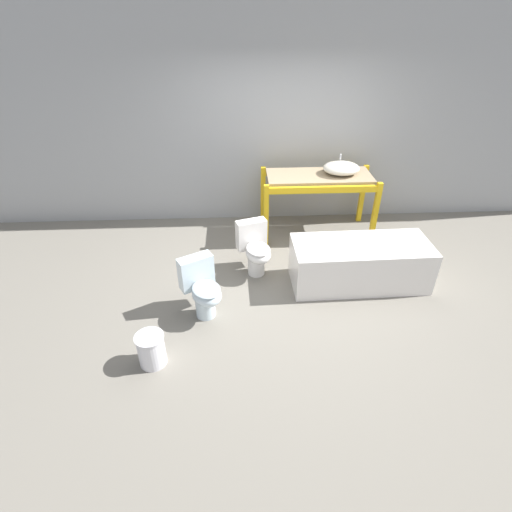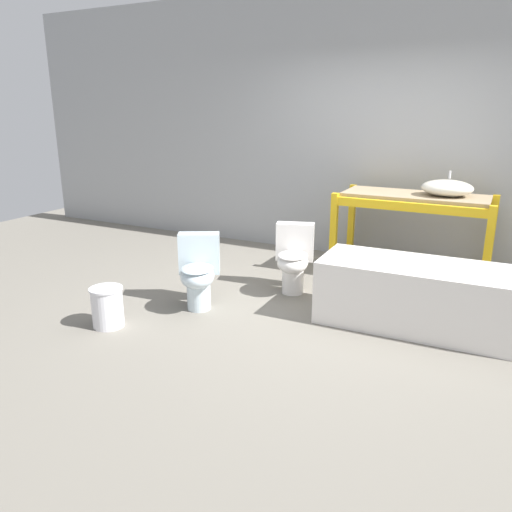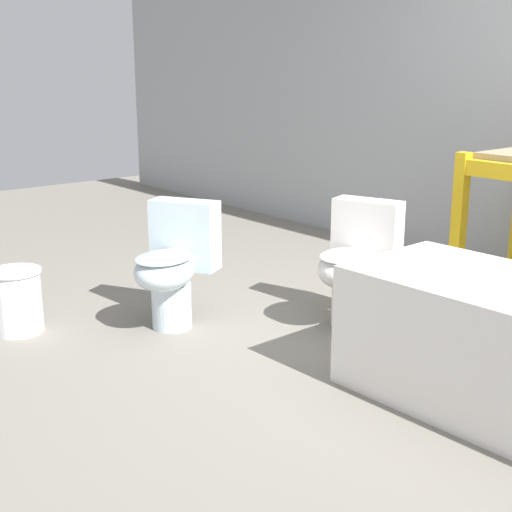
# 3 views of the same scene
# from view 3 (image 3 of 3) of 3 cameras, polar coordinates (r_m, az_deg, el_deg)

# --- Properties ---
(ground_plane) EXTENTS (12.00, 12.00, 0.00)m
(ground_plane) POSITION_cam_3_polar(r_m,az_deg,el_deg) (3.59, 9.38, -8.44)
(ground_plane) COLOR slate
(toilet_near) EXTENTS (0.49, 0.60, 0.69)m
(toilet_near) POSITION_cam_3_polar(r_m,az_deg,el_deg) (3.99, 7.95, -0.48)
(toilet_near) COLOR white
(toilet_near) RESTS_ON ground_plane
(toilet_far) EXTENTS (0.55, 0.62, 0.69)m
(toilet_far) POSITION_cam_3_polar(r_m,az_deg,el_deg) (3.95, -6.63, -0.60)
(toilet_far) COLOR silver
(toilet_far) RESTS_ON ground_plane
(bucket_white) EXTENTS (0.28, 0.28, 0.35)m
(bucket_white) POSITION_cam_3_polar(r_m,az_deg,el_deg) (4.09, -18.59, -3.31)
(bucket_white) COLOR silver
(bucket_white) RESTS_ON ground_plane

